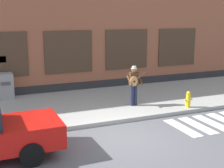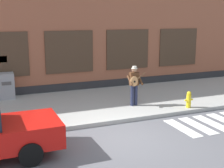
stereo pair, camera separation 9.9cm
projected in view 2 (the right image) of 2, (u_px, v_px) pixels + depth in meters
ground_plane at (123, 139)px, 10.23m from camera, size 160.00×160.00×0.00m
sidewalk at (86, 105)px, 13.82m from camera, size 28.00×5.25×0.15m
building_backdrop at (59, 14)px, 17.14m from camera, size 28.00×4.06×8.09m
busker at (134, 83)px, 13.22m from camera, size 0.71×0.54×1.72m
utility_box at (6, 86)px, 14.47m from camera, size 0.71×0.68×1.20m
fire_hydrant at (189, 100)px, 13.08m from camera, size 0.38×0.20×0.70m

